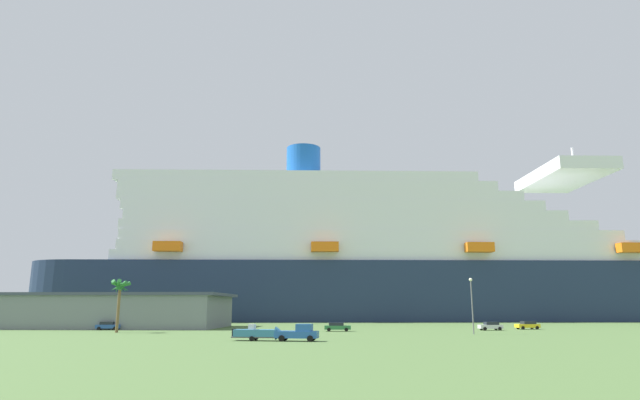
% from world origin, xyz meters
% --- Properties ---
extents(ground_plane, '(600.00, 600.00, 0.00)m').
position_xyz_m(ground_plane, '(0.00, 30.00, 0.00)').
color(ground_plane, '#4C6B38').
extents(cruise_ship, '(233.93, 46.87, 61.98)m').
position_xyz_m(cruise_ship, '(22.54, 79.31, 18.29)').
color(cruise_ship, '#1E2D4C').
rests_on(cruise_ship, ground_plane).
extents(terminal_building, '(63.50, 24.09, 7.21)m').
position_xyz_m(terminal_building, '(-47.49, 23.75, 3.63)').
color(terminal_building, slate).
rests_on(terminal_building, ground_plane).
extents(pickup_truck, '(5.79, 2.78, 2.20)m').
position_xyz_m(pickup_truck, '(3.60, -18.21, 1.04)').
color(pickup_truck, '#2659A5').
rests_on(pickup_truck, ground_plane).
extents(small_boat_on_trailer, '(8.04, 2.58, 2.15)m').
position_xyz_m(small_boat_on_trailer, '(-1.46, -17.64, 0.96)').
color(small_boat_on_trailer, '#595960').
rests_on(small_boat_on_trailer, ground_plane).
extents(palm_tree, '(3.52, 3.50, 9.20)m').
position_xyz_m(palm_tree, '(-30.01, 2.67, 7.34)').
color(palm_tree, brown).
rests_on(palm_tree, ground_plane).
extents(street_lamp, '(0.56, 0.56, 9.11)m').
position_xyz_m(street_lamp, '(30.65, 0.27, 5.82)').
color(street_lamp, slate).
rests_on(street_lamp, ground_plane).
extents(parked_car_yellow_taxi, '(4.80, 2.78, 1.58)m').
position_xyz_m(parked_car_yellow_taxi, '(45.93, 19.52, 0.83)').
color(parked_car_yellow_taxi, yellow).
rests_on(parked_car_yellow_taxi, ground_plane).
extents(parked_car_blue_suv, '(4.69, 2.50, 1.58)m').
position_xyz_m(parked_car_blue_suv, '(-35.97, 12.25, 0.83)').
color(parked_car_blue_suv, '#264C99').
rests_on(parked_car_blue_suv, ground_plane).
extents(parked_car_green_wagon, '(4.83, 2.08, 1.58)m').
position_xyz_m(parked_car_green_wagon, '(8.20, 9.31, 0.83)').
color(parked_car_green_wagon, '#2D723F').
rests_on(parked_car_green_wagon, ground_plane).
extents(parked_car_silver_sedan, '(4.56, 2.46, 1.58)m').
position_xyz_m(parked_car_silver_sedan, '(37.37, 14.77, 0.83)').
color(parked_car_silver_sedan, silver).
rests_on(parked_car_silver_sedan, ground_plane).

